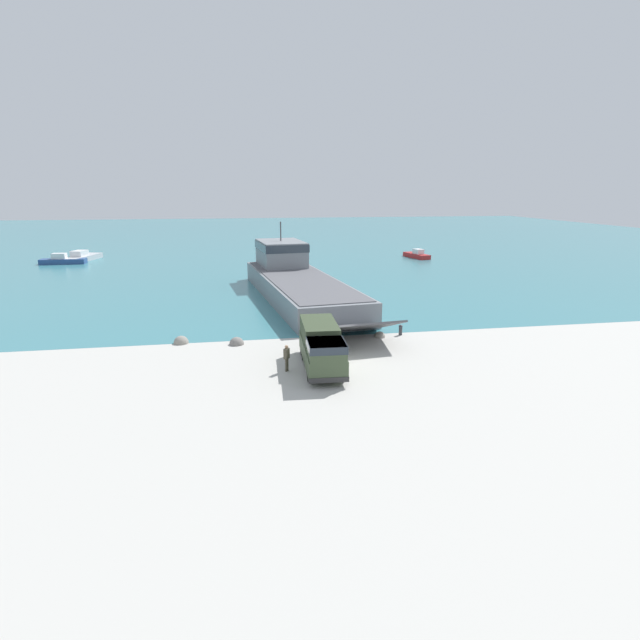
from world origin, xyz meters
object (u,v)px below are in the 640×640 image
at_px(military_truck, 322,346).
at_px(moored_boat_c, 417,255).
at_px(moored_boat_b, 82,257).
at_px(mooring_bollard, 401,329).
at_px(moored_boat_a, 62,260).
at_px(landing_craft, 295,278).
at_px(soldier_on_ramp, 287,356).

height_order(military_truck, moored_boat_c, military_truck).
distance_m(moored_boat_b, mooring_bollard, 65.15).
bearing_deg(moored_boat_a, mooring_bollard, 40.67).
height_order(moored_boat_b, moored_boat_c, moored_boat_b).
bearing_deg(landing_craft, moored_boat_a, 131.38).
distance_m(soldier_on_ramp, moored_boat_c, 60.27).
bearing_deg(moored_boat_c, soldier_on_ramp, -131.39).
bearing_deg(moored_boat_b, military_truck, -47.03).
bearing_deg(landing_craft, mooring_bollard, -76.46).
bearing_deg(soldier_on_ramp, military_truck, -139.44).
xyz_separation_m(soldier_on_ramp, mooring_bollard, (10.19, 6.87, -0.57)).
bearing_deg(moored_boat_a, moored_boat_b, 150.42).
height_order(landing_craft, moored_boat_b, landing_craft).
height_order(soldier_on_ramp, moored_boat_b, soldier_on_ramp).
xyz_separation_m(moored_boat_a, moored_boat_c, (59.50, -2.70, -0.04)).
relative_size(soldier_on_ramp, moored_boat_c, 0.28).
xyz_separation_m(soldier_on_ramp, moored_boat_c, (28.74, 52.97, -0.52)).
height_order(landing_craft, mooring_bollard, landing_craft).
height_order(military_truck, moored_boat_b, military_truck).
relative_size(moored_boat_a, moored_boat_b, 0.77).
bearing_deg(landing_craft, military_truck, -99.48).
xyz_separation_m(soldier_on_ramp, moored_boat_b, (-28.76, 59.11, -0.46)).
distance_m(moored_boat_b, moored_boat_c, 57.82).
bearing_deg(landing_craft, moored_boat_b, 126.64).
bearing_deg(soldier_on_ramp, landing_craft, -62.66).
bearing_deg(soldier_on_ramp, moored_boat_a, -25.51).
bearing_deg(moored_boat_a, military_truck, 31.53).
relative_size(landing_craft, moored_boat_c, 5.47).
relative_size(military_truck, soldier_on_ramp, 4.22).
distance_m(moored_boat_a, moored_boat_b, 3.98).
xyz_separation_m(landing_craft, moored_boat_b, (-32.34, 34.31, -1.32)).
distance_m(soldier_on_ramp, moored_boat_b, 65.73).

